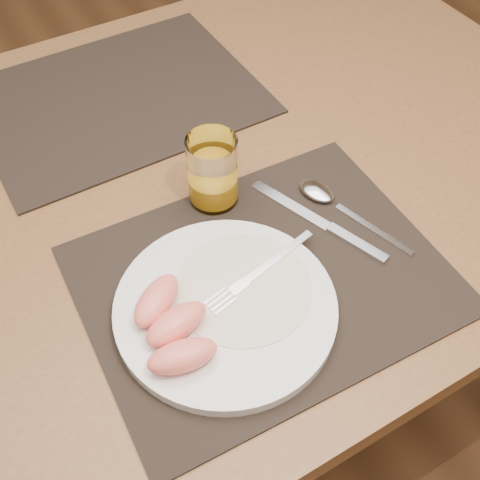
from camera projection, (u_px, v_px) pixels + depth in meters
name	position (u px, v px, depth m)	size (l,w,h in m)	color
ground	(197.00, 401.00, 1.46)	(5.00, 5.00, 0.00)	brown
table	(173.00, 220.00, 0.94)	(1.40, 0.90, 0.75)	brown
placemat_near	(264.00, 279.00, 0.77)	(0.45, 0.35, 0.00)	black
placemat_far	(118.00, 98.00, 1.00)	(0.45, 0.35, 0.00)	black
plate	(226.00, 308.00, 0.73)	(0.27, 0.27, 0.02)	white
plate_dressing	(243.00, 288.00, 0.73)	(0.17, 0.17, 0.00)	white
fork	(253.00, 276.00, 0.74)	(0.17, 0.06, 0.00)	silver
knife	(329.00, 227.00, 0.82)	(0.09, 0.21, 0.01)	silver
spoon	(325.00, 196.00, 0.85)	(0.07, 0.19, 0.01)	silver
juice_glass	(213.00, 174.00, 0.82)	(0.07, 0.07, 0.11)	white
grapefruit_wedges	(171.00, 326.00, 0.68)	(0.10, 0.14, 0.03)	#FF7D68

